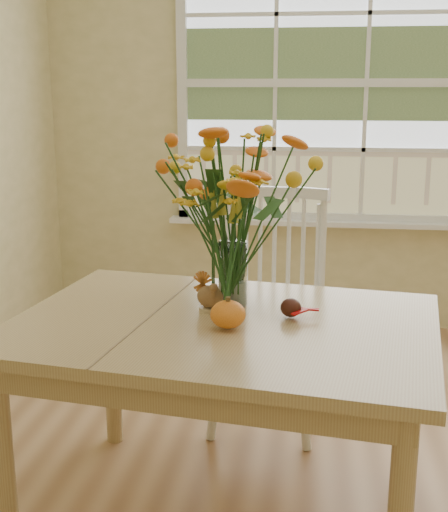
# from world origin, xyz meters

# --- Properties ---
(wall_back) EXTENTS (4.00, 0.02, 2.70)m
(wall_back) POSITION_xyz_m (0.00, 2.25, 1.35)
(wall_back) COLOR #CDC383
(wall_back) RESTS_ON floor
(window) EXTENTS (2.42, 0.12, 1.74)m
(window) POSITION_xyz_m (0.00, 2.21, 1.53)
(window) COLOR silver
(window) RESTS_ON wall_back
(dining_table) EXTENTS (1.53, 1.19, 0.75)m
(dining_table) POSITION_xyz_m (-0.58, 0.06, 0.66)
(dining_table) COLOR tan
(dining_table) RESTS_ON floor
(windsor_chair) EXTENTS (0.53, 0.51, 1.06)m
(windsor_chair) POSITION_xyz_m (-0.48, 0.88, 0.59)
(windsor_chair) COLOR white
(windsor_chair) RESTS_ON floor
(flower_vase) EXTENTS (0.49, 0.49, 0.58)m
(flower_vase) POSITION_xyz_m (-0.57, 0.24, 1.10)
(flower_vase) COLOR white
(flower_vase) RESTS_ON dining_table
(pumpkin) EXTENTS (0.12, 0.12, 0.09)m
(pumpkin) POSITION_xyz_m (-0.55, -0.02, 0.80)
(pumpkin) COLOR orange
(pumpkin) RESTS_ON dining_table
(turkey_figurine) EXTENTS (0.12, 0.11, 0.12)m
(turkey_figurine) POSITION_xyz_m (-0.64, 0.16, 0.80)
(turkey_figurine) COLOR #CCB78C
(turkey_figurine) RESTS_ON dining_table
(dark_gourd) EXTENTS (0.13, 0.09, 0.06)m
(dark_gourd) POSITION_xyz_m (-0.36, 0.12, 0.79)
(dark_gourd) COLOR #38160F
(dark_gourd) RESTS_ON dining_table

